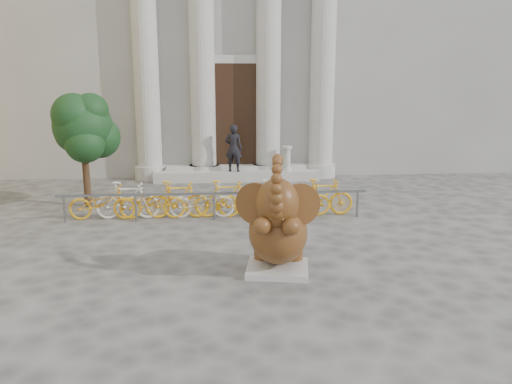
{
  "coord_description": "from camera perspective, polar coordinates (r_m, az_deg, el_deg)",
  "views": [
    {
      "loc": [
        -0.68,
        -8.78,
        3.47
      ],
      "look_at": [
        0.16,
        2.11,
        1.1
      ],
      "focal_mm": 35.0,
      "sensor_mm": 36.0,
      "label": 1
    }
  ],
  "objects": [
    {
      "name": "classical_building",
      "position": [
        23.85,
        -2.87,
        18.28
      ],
      "size": [
        22.0,
        10.7,
        12.0
      ],
      "color": "gray",
      "rests_on": "ground"
    },
    {
      "name": "elephant_statue",
      "position": [
        9.25,
        2.5,
        -4.35
      ],
      "size": [
        1.51,
        1.76,
        2.28
      ],
      "rotation": [
        0.0,
        0.0,
        -0.16
      ],
      "color": "#A8A59E",
      "rests_on": "ground"
    },
    {
      "name": "pedestrian",
      "position": [
        18.01,
        -2.57,
        5.03
      ],
      "size": [
        0.7,
        0.55,
        1.7
      ],
      "primitive_type": "imported",
      "rotation": [
        0.0,
        0.0,
        2.88
      ],
      "color": "black",
      "rests_on": "entrance_steps"
    },
    {
      "name": "tree",
      "position": [
        14.92,
        -19.08,
        6.91
      ],
      "size": [
        1.86,
        1.7,
        3.23
      ],
      "color": "#332114",
      "rests_on": "ground"
    },
    {
      "name": "balustrade_post",
      "position": [
        18.25,
        3.54,
        3.74
      ],
      "size": [
        0.37,
        0.37,
        0.9
      ],
      "color": "#A8A59E",
      "rests_on": "entrance_steps"
    },
    {
      "name": "ground",
      "position": [
        9.46,
        0.03,
        -9.27
      ],
      "size": [
        80.0,
        80.0,
        0.0
      ],
      "primitive_type": "plane",
      "color": "#474442",
      "rests_on": "ground"
    },
    {
      "name": "entrance_steps",
      "position": [
        18.48,
        -2.21,
        1.99
      ],
      "size": [
        6.0,
        1.2,
        0.36
      ],
      "primitive_type": "cube",
      "color": "#A8A59E",
      "rests_on": "ground"
    },
    {
      "name": "bike_rack",
      "position": [
        13.21,
        -4.88,
        -0.79
      ],
      "size": [
        8.0,
        0.53,
        1.0
      ],
      "color": "slate",
      "rests_on": "ground"
    }
  ]
}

